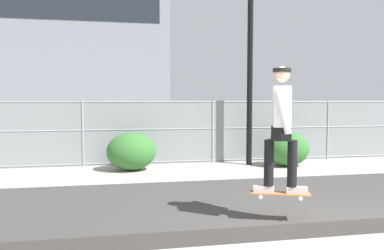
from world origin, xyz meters
TOP-DOWN VIEW (x-y plane):
  - gravel_berm at (0.00, 2.23)m, footprint 17.18×2.80m
  - skateboard at (-0.53, 0.97)m, footprint 0.82×0.45m
  - skater at (-0.53, 0.97)m, footprint 0.71×0.62m
  - chain_fence at (0.00, 7.01)m, footprint 22.56×0.06m
  - street_lamp at (0.93, 6.40)m, footprint 0.44×0.44m
  - parked_car_near at (-5.81, 10.07)m, footprint 4.53×2.20m
  - parked_car_mid at (-0.20, 10.04)m, footprint 4.55×2.25m
  - library_building at (-11.61, 42.58)m, footprint 27.87×13.09m
  - shrub_left at (-2.42, 6.17)m, footprint 1.30×1.06m
  - shrub_center at (1.92, 6.02)m, footprint 1.26×1.03m

SIDE VIEW (x-z plane):
  - gravel_berm at x=0.00m, z-range 0.00..0.22m
  - shrub_center at x=1.92m, z-range 0.00..0.98m
  - shrub_left at x=-2.42m, z-range 0.00..1.00m
  - skateboard at x=-0.53m, z-range 0.56..0.63m
  - parked_car_near at x=-5.81m, z-range 0.01..1.67m
  - parked_car_mid at x=-0.20m, z-range 0.01..1.67m
  - chain_fence at x=0.00m, z-range 0.01..1.86m
  - skater at x=-0.53m, z-range 0.72..2.42m
  - street_lamp at x=0.93m, z-range 0.83..7.75m
  - library_building at x=-11.61m, z-range 0.00..18.16m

